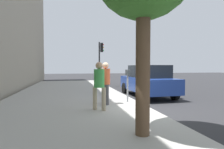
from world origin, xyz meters
TOP-DOWN VIEW (x-y plane):
  - ground_plane at (0.00, 0.00)m, footprint 80.00×80.00m
  - sidewalk_slab at (0.00, 3.00)m, footprint 28.00×6.00m
  - parking_meter at (0.72, 0.50)m, footprint 0.36×0.12m
  - pedestrian_at_meter at (0.52, 1.51)m, footprint 0.52×0.37m
  - pedestrian_bystander at (-0.46, 1.92)m, footprint 0.39×0.43m
  - parked_sedan_near at (2.88, -1.35)m, footprint 4.43×2.03m
  - traffic_signal at (8.47, 0.45)m, footprint 0.24×0.44m

SIDE VIEW (x-z plane):
  - ground_plane at x=0.00m, z-range 0.00..0.00m
  - sidewalk_slab at x=0.00m, z-range 0.00..0.15m
  - parked_sedan_near at x=2.88m, z-range 0.01..1.78m
  - pedestrian_bystander at x=-0.46m, z-range 0.29..1.99m
  - pedestrian_at_meter at x=0.52m, z-range 0.29..2.01m
  - parking_meter at x=0.72m, z-range 0.46..1.87m
  - traffic_signal at x=8.47m, z-range 0.78..4.38m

